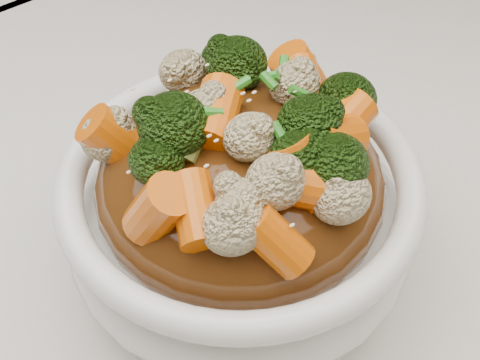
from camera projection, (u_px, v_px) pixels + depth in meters
tablecloth at (299, 298)px, 0.43m from camera, size 1.20×0.80×0.04m
bowl at (240, 215)px, 0.39m from camera, size 0.21×0.21×0.08m
sauce_base at (240, 183)px, 0.37m from camera, size 0.17×0.17×0.09m
carrots at (240, 103)px, 0.33m from camera, size 0.17×0.17×0.05m
broccoli at (240, 105)px, 0.33m from camera, size 0.17×0.17×0.04m
cauliflower at (240, 108)px, 0.33m from camera, size 0.17×0.17×0.03m
scallions at (240, 102)px, 0.33m from camera, size 0.12×0.12×0.02m
sesame_seeds at (240, 102)px, 0.33m from camera, size 0.15×0.15×0.01m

